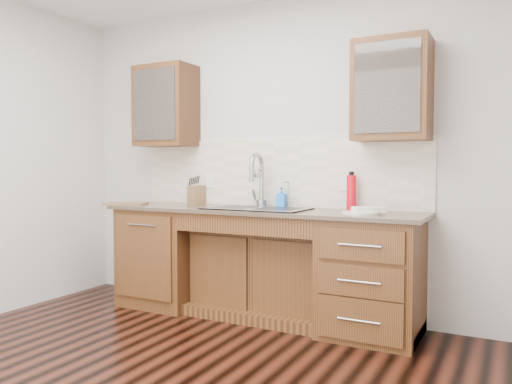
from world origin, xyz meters
The scene contains 23 objects.
wall_back centered at (0.00, 1.80, 1.35)m, with size 4.00×0.10×2.70m, color beige.
base_cabinet_left centered at (-0.95, 1.44, 0.44)m, with size 0.70×0.62×0.88m, color #593014.
base_cabinet_center centered at (0.00, 1.53, 0.35)m, with size 1.20×0.44×0.70m, color #593014.
base_cabinet_right centered at (0.95, 1.44, 0.44)m, with size 0.70×0.62×0.88m, color #593014.
countertop centered at (0.00, 1.43, 0.90)m, with size 2.70×0.65×0.03m, color #84705B.
backsplash centered at (0.00, 1.74, 1.21)m, with size 2.70×0.02×0.59m, color beige.
sink centered at (0.00, 1.41, 0.83)m, with size 0.84×0.46×0.19m, color #9E9EA5.
faucet centered at (-0.07, 1.64, 1.11)m, with size 0.04×0.04×0.40m, color #999993.
filter_tap centered at (0.18, 1.65, 1.03)m, with size 0.02×0.02×0.24m, color #999993.
upper_cabinet_left centered at (-1.05, 1.58, 1.83)m, with size 0.55×0.34×0.75m, color #593014.
upper_cabinet_right centered at (1.05, 1.58, 1.83)m, with size 0.55×0.34×0.75m, color #593014.
outlet_left centered at (-0.65, 1.73, 1.12)m, with size 0.08×0.01×0.12m, color white.
outlet_right centered at (0.65, 1.73, 1.12)m, with size 0.08×0.01×0.12m, color white.
soap_bottle centered at (0.10, 1.67, 1.00)m, with size 0.08×0.08×0.17m, color #237CF5.
water_bottle centered at (0.73, 1.64, 1.05)m, with size 0.08×0.08×0.28m, color red.
plate centered at (0.87, 1.39, 0.92)m, with size 0.27×0.27×0.02m, color white.
dish_towel centered at (0.93, 1.41, 0.94)m, with size 0.22×0.16×0.04m, color white.
knife_block centered at (-0.76, 1.65, 1.00)m, with size 0.09×0.15×0.17m, color #906244.
cutting_board centered at (-1.30, 1.29, 0.92)m, with size 0.36×0.25×0.02m, color olive.
cup_left_a centered at (-1.18, 1.58, 1.77)m, with size 0.12×0.12×0.10m, color white.
cup_left_b centered at (-0.95, 1.58, 1.77)m, with size 0.09×0.09×0.08m, color white.
cup_right_a centered at (0.93, 1.58, 1.77)m, with size 0.11×0.11×0.09m, color white.
cup_right_b centered at (1.15, 1.58, 1.78)m, with size 0.11×0.11×0.10m, color white.
Camera 1 is at (1.89, -2.21, 1.25)m, focal length 35.00 mm.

